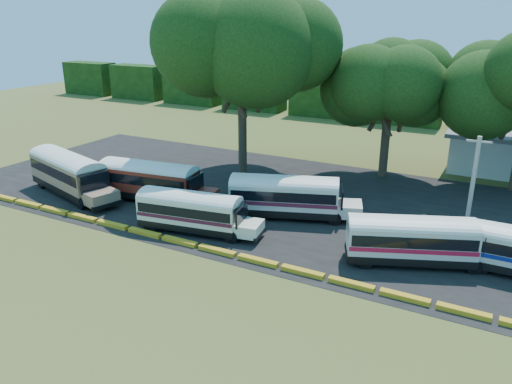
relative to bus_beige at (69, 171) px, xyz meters
The scene contains 12 objects.
ground 19.31m from the bus_beige, 14.10° to the right, with size 160.00×160.00×0.00m, color #43541C.
asphalt_strip 21.04m from the bus_beige, 20.46° to the left, with size 64.00×24.00×0.02m, color black.
curb 19.08m from the bus_beige, 11.17° to the right, with size 53.70×0.45×0.30m.
treeline_backdrop 47.16m from the bus_beige, 66.74° to the left, with size 130.00×4.00×6.00m.
bus_beige is the anchor object (origin of this frame).
bus_red 7.47m from the bus_beige, 15.78° to the left, with size 10.32×3.74×3.32m.
bus_cream_west 13.87m from the bus_beige, ahead, with size 9.22×3.59×2.95m.
bus_cream_east 18.96m from the bus_beige, 12.17° to the left, with size 10.16×5.60×3.26m.
bus_white_red 28.57m from the bus_beige, ahead, with size 9.55×5.66×3.08m.
tree_west 19.08m from the bus_beige, 47.83° to the left, with size 13.55×13.55×18.10m.
tree_center 29.38m from the bus_beige, 38.18° to the left, with size 8.99×8.99×12.77m.
utility_pole 31.82m from the bus_beige, 12.80° to the left, with size 1.60×0.30×7.05m.
Camera 1 is at (14.43, -23.58, 14.61)m, focal length 35.00 mm.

